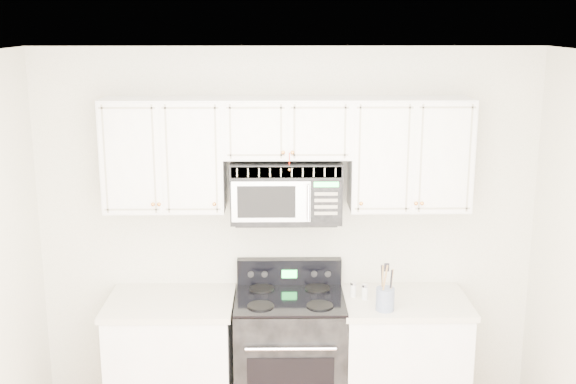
{
  "coord_description": "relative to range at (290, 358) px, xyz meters",
  "views": [
    {
      "loc": [
        -0.06,
        -3.16,
        2.77
      ],
      "look_at": [
        0.0,
        1.3,
        1.7
      ],
      "focal_mm": 45.0,
      "sensor_mm": 36.0,
      "label": 1
    }
  ],
  "objects": [
    {
      "name": "range",
      "position": [
        0.0,
        0.0,
        0.0
      ],
      "size": [
        0.74,
        0.68,
        1.12
      ],
      "color": "black",
      "rests_on": "ground"
    },
    {
      "name": "base_cabinet_right",
      "position": [
        0.79,
        0.0,
        -0.06
      ],
      "size": [
        0.86,
        0.65,
        0.92
      ],
      "color": "white",
      "rests_on": "ground"
    },
    {
      "name": "upper_cabinets",
      "position": [
        -0.01,
        0.15,
        1.45
      ],
      "size": [
        2.44,
        0.37,
        0.75
      ],
      "color": "white",
      "rests_on": "ground"
    },
    {
      "name": "base_cabinet_left",
      "position": [
        -0.81,
        0.0,
        -0.06
      ],
      "size": [
        0.86,
        0.65,
        0.92
      ],
      "color": "white",
      "rests_on": "ground"
    },
    {
      "name": "microwave",
      "position": [
        -0.02,
        0.12,
        1.17
      ],
      "size": [
        0.74,
        0.42,
        0.41
      ],
      "color": "black",
      "rests_on": "ground"
    },
    {
      "name": "utensil_crock",
      "position": [
        0.62,
        -0.2,
        0.52
      ],
      "size": [
        0.12,
        0.12,
        0.32
      ],
      "color": "slate",
      "rests_on": "base_cabinet_right"
    },
    {
      "name": "shaker_pepper",
      "position": [
        0.51,
        -0.01,
        0.49
      ],
      "size": [
        0.04,
        0.04,
        0.11
      ],
      "color": "silver",
      "rests_on": "base_cabinet_right"
    },
    {
      "name": "shaker_salt",
      "position": [
        0.44,
        0.04,
        0.49
      ],
      "size": [
        0.04,
        0.04,
        0.1
      ],
      "color": "silver",
      "rests_on": "base_cabinet_right"
    },
    {
      "name": "room",
      "position": [
        -0.01,
        -1.44,
        0.82
      ],
      "size": [
        3.51,
        3.51,
        2.61
      ],
      "color": "#A06B52",
      "rests_on": "ground"
    }
  ]
}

